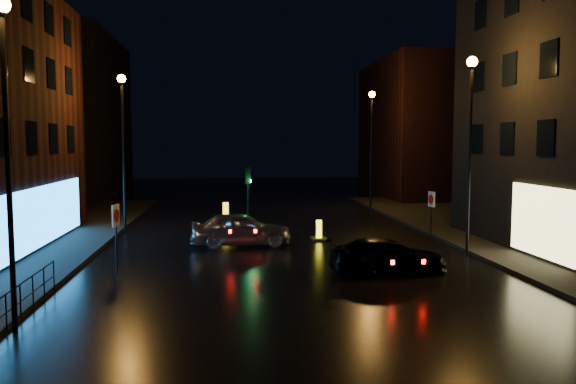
{
  "coord_description": "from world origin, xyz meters",
  "views": [
    {
      "loc": [
        -2.43,
        -16.63,
        4.81
      ],
      "look_at": [
        0.1,
        5.96,
        2.8
      ],
      "focal_mm": 35.0,
      "sensor_mm": 36.0,
      "label": 1
    }
  ],
  "objects_px": {
    "bollard_near": "(319,235)",
    "bollard_far": "(226,217)",
    "traffic_signal": "(248,221)",
    "dark_sedan": "(388,256)",
    "silver_hatchback": "(241,229)",
    "road_sign_left": "(116,221)",
    "road_sign_right": "(431,203)"
  },
  "relations": [
    {
      "from": "bollard_near",
      "to": "bollard_far",
      "type": "distance_m",
      "value": 8.37
    },
    {
      "from": "bollard_near",
      "to": "traffic_signal",
      "type": "bearing_deg",
      "value": 133.77
    },
    {
      "from": "dark_sedan",
      "to": "silver_hatchback",
      "type": "bearing_deg",
      "value": 36.52
    },
    {
      "from": "bollard_far",
      "to": "dark_sedan",
      "type": "bearing_deg",
      "value": -52.98
    },
    {
      "from": "traffic_signal",
      "to": "bollard_near",
      "type": "distance_m",
      "value": 4.83
    },
    {
      "from": "silver_hatchback",
      "to": "road_sign_left",
      "type": "bearing_deg",
      "value": 132.71
    },
    {
      "from": "silver_hatchback",
      "to": "bollard_near",
      "type": "height_order",
      "value": "silver_hatchback"
    },
    {
      "from": "traffic_signal",
      "to": "dark_sedan",
      "type": "bearing_deg",
      "value": -66.37
    },
    {
      "from": "traffic_signal",
      "to": "road_sign_left",
      "type": "bearing_deg",
      "value": -119.5
    },
    {
      "from": "bollard_far",
      "to": "road_sign_right",
      "type": "distance_m",
      "value": 12.58
    },
    {
      "from": "bollard_far",
      "to": "road_sign_left",
      "type": "relative_size",
      "value": 0.6
    },
    {
      "from": "road_sign_right",
      "to": "bollard_far",
      "type": "bearing_deg",
      "value": -45.28
    },
    {
      "from": "traffic_signal",
      "to": "silver_hatchback",
      "type": "height_order",
      "value": "traffic_signal"
    },
    {
      "from": "traffic_signal",
      "to": "road_sign_right",
      "type": "xyz_separation_m",
      "value": [
        9.1,
        -3.5,
        1.26
      ]
    },
    {
      "from": "dark_sedan",
      "to": "bollard_near",
      "type": "xyz_separation_m",
      "value": [
        -1.34,
        7.3,
        -0.42
      ]
    },
    {
      "from": "traffic_signal",
      "to": "bollard_near",
      "type": "height_order",
      "value": "traffic_signal"
    },
    {
      "from": "road_sign_right",
      "to": "traffic_signal",
      "type": "bearing_deg",
      "value": -32.01
    },
    {
      "from": "silver_hatchback",
      "to": "road_sign_left",
      "type": "distance_m",
      "value": 6.77
    },
    {
      "from": "silver_hatchback",
      "to": "bollard_near",
      "type": "distance_m",
      "value": 4.12
    },
    {
      "from": "dark_sedan",
      "to": "bollard_far",
      "type": "bearing_deg",
      "value": 18.3
    },
    {
      "from": "bollard_near",
      "to": "road_sign_right",
      "type": "relative_size",
      "value": 0.48
    },
    {
      "from": "silver_hatchback",
      "to": "road_sign_right",
      "type": "relative_size",
      "value": 1.98
    },
    {
      "from": "traffic_signal",
      "to": "road_sign_left",
      "type": "distance_m",
      "value": 10.85
    },
    {
      "from": "bollard_far",
      "to": "road_sign_left",
      "type": "height_order",
      "value": "road_sign_left"
    },
    {
      "from": "silver_hatchback",
      "to": "road_sign_right",
      "type": "distance_m",
      "value": 9.75
    },
    {
      "from": "dark_sedan",
      "to": "bollard_far",
      "type": "xyz_separation_m",
      "value": [
        -5.93,
        14.3,
        -0.38
      ]
    },
    {
      "from": "bollard_near",
      "to": "road_sign_left",
      "type": "height_order",
      "value": "road_sign_left"
    },
    {
      "from": "dark_sedan",
      "to": "road_sign_right",
      "type": "height_order",
      "value": "road_sign_right"
    },
    {
      "from": "bollard_near",
      "to": "bollard_far",
      "type": "xyz_separation_m",
      "value": [
        -4.59,
        7.0,
        0.04
      ]
    },
    {
      "from": "dark_sedan",
      "to": "bollard_far",
      "type": "height_order",
      "value": "dark_sedan"
    },
    {
      "from": "silver_hatchback",
      "to": "bollard_near",
      "type": "xyz_separation_m",
      "value": [
        3.89,
        1.22,
        -0.58
      ]
    },
    {
      "from": "traffic_signal",
      "to": "road_sign_right",
      "type": "bearing_deg",
      "value": -21.02
    }
  ]
}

